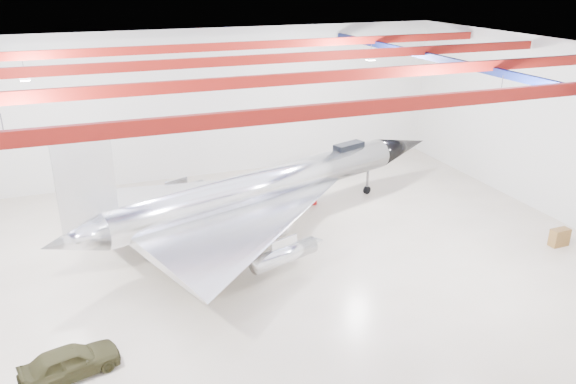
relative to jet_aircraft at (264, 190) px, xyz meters
name	(u,v)px	position (x,y,z in m)	size (l,w,h in m)	color
floor	(251,264)	(-2.16, -4.00, -2.52)	(40.00, 40.00, 0.00)	#B7AB92
wall_back	(189,106)	(-2.16, 11.00, 2.98)	(40.00, 40.00, 0.00)	silver
wall_right	(556,131)	(17.84, -4.00, 2.98)	(30.00, 30.00, 0.00)	silver
ceiling	(245,57)	(-2.16, -4.00, 8.48)	(40.00, 40.00, 0.00)	#0A0F38
ceiling_structure	(245,72)	(-2.16, -4.00, 7.80)	(39.50, 29.50, 1.08)	maroon
jet_aircraft	(264,190)	(0.00, 0.00, 0.00)	(27.26, 20.37, 7.68)	silver
jeep	(70,362)	(-11.38, -10.14, -1.88)	(1.52, 3.77, 1.28)	#34321A
desk	(559,237)	(15.12, -8.18, -2.00)	(1.12, 0.56, 1.03)	brown
crate_ply	(145,240)	(-7.19, 0.56, -2.35)	(0.48, 0.39, 0.34)	olive
toolbox_red	(187,218)	(-4.28, 2.82, -2.37)	(0.44, 0.35, 0.31)	#A01011
engine_drum	(225,235)	(-2.70, -0.58, -2.28)	(0.53, 0.53, 0.48)	#59595B
parts_bin	(291,210)	(2.34, 1.71, -2.34)	(0.51, 0.41, 0.36)	olive
crate_small	(113,226)	(-8.77, 3.39, -2.38)	(0.39, 0.31, 0.27)	#59595B
tool_chest	(314,201)	(4.33, 2.53, -2.31)	(0.47, 0.47, 0.42)	#A01011
spares_box	(218,196)	(-1.47, 5.88, -2.35)	(0.37, 0.37, 0.33)	#59595B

